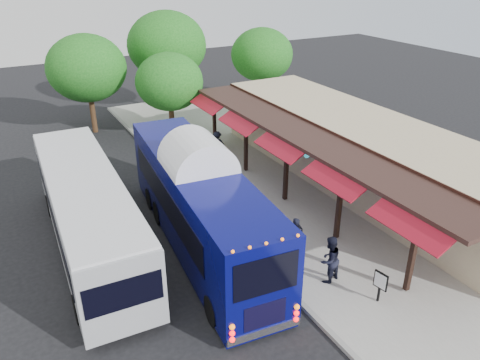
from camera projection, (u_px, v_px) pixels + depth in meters
ground at (261, 266)px, 18.75m from camera, size 90.00×90.00×0.00m
sidewalk at (304, 196)px, 24.04m from camera, size 10.00×40.00×0.15m
curb at (218, 220)px, 21.90m from camera, size 0.20×40.00×0.16m
station_shelter at (359, 152)px, 24.73m from camera, size 8.15×20.00×3.60m
coach_bus at (199, 201)px, 19.25m from camera, size 3.74×12.60×3.98m
city_bus at (87, 210)px, 19.16m from camera, size 3.16×12.47×3.33m
ped_a at (296, 237)px, 18.95m from camera, size 0.63×0.44×1.63m
ped_b at (329, 259)px, 17.31m from camera, size 1.06×0.91×1.89m
ped_c at (193, 155)px, 26.66m from camera, size 0.98×0.54×1.59m
ped_d at (217, 143)px, 28.43m from camera, size 1.01×0.62×1.52m
sign_board at (380, 282)px, 16.30m from camera, size 0.15×0.56×1.23m
tree_left at (169, 82)px, 30.50m from camera, size 4.43×4.43×5.67m
tree_mid at (167, 45)px, 35.32m from camera, size 5.96×5.96×7.63m
tree_right at (262, 55)px, 36.75m from camera, size 4.87×4.87×6.24m
tree_far at (87, 68)px, 31.01m from camera, size 5.24×5.24×6.70m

